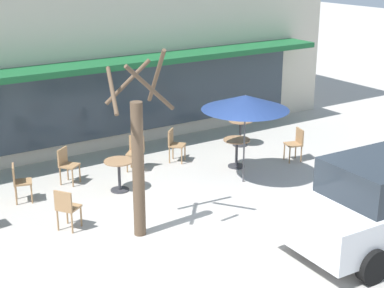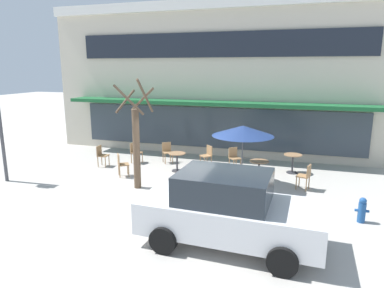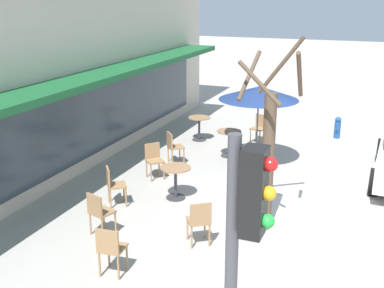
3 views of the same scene
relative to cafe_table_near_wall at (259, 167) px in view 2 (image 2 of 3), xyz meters
The scene contains 16 objects.
ground_plane 3.79m from the cafe_table_near_wall, 130.76° to the right, with size 80.00×80.00×0.00m, color #ADA8A0.
building_facade 8.12m from the cafe_table_near_wall, 109.00° to the left, with size 16.61×9.10×7.09m.
cafe_table_near_wall is the anchor object (origin of this frame).
cafe_table_streetside 1.80m from the cafe_table_near_wall, 49.33° to the left, with size 0.70×0.70×0.76m.
cafe_table_by_tree 3.30m from the cafe_table_near_wall, behind, with size 0.70×0.70×0.76m.
patio_umbrella_green_folded 1.84m from the cafe_table_near_wall, 117.94° to the right, with size 2.10×2.10×2.20m.
cafe_chair_0 1.70m from the cafe_table_near_wall, 16.59° to the right, with size 0.50×0.50×0.89m.
cafe_chair_1 4.37m from the cafe_table_near_wall, 162.03° to the left, with size 0.56×0.56×0.89m.
cafe_chair_2 2.63m from the cafe_table_near_wall, 151.29° to the left, with size 0.57×0.57×0.89m.
cafe_chair_3 6.60m from the cafe_table_near_wall, behind, with size 0.43×0.43×0.89m.
cafe_chair_4 1.69m from the cafe_table_near_wall, 133.03° to the left, with size 0.57×0.57×0.89m.
cafe_chair_5 5.21m from the cafe_table_near_wall, 168.42° to the right, with size 0.56×0.56×0.89m.
cafe_chair_6 5.54m from the cafe_table_near_wall, behind, with size 0.50×0.50×0.89m.
parked_sedan 4.96m from the cafe_table_near_wall, 91.98° to the right, with size 4.26×2.14×1.76m.
street_tree 4.58m from the cafe_table_near_wall, 152.89° to the right, with size 1.15×1.15×3.79m.
fire_hydrant 4.10m from the cafe_table_near_wall, 41.53° to the right, with size 0.36×0.20×0.71m.
Camera 2 is at (3.69, -9.47, 4.11)m, focal length 32.00 mm.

